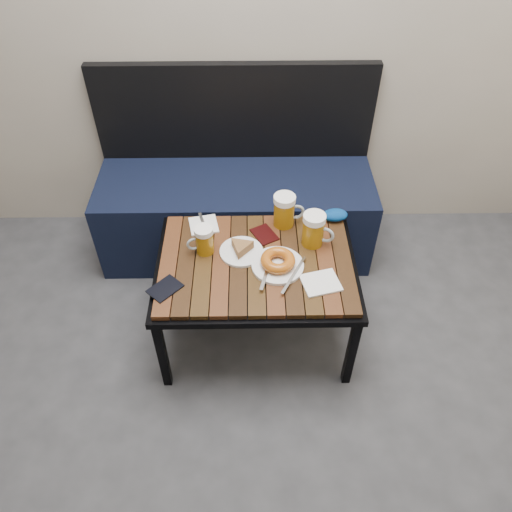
{
  "coord_description": "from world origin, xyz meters",
  "views": [
    {
      "loc": [
        0.13,
        -0.31,
        1.94
      ],
      "look_at": [
        0.15,
        1.15,
        0.5
      ],
      "focal_mm": 35.0,
      "sensor_mm": 36.0,
      "label": 1
    }
  ],
  "objects_px": {
    "bench": "(236,205)",
    "beer_mug_right": "(314,230)",
    "beer_mug_centre": "(285,210)",
    "plate_pie": "(241,249)",
    "knit_pouch": "(335,215)",
    "passport_navy": "(165,288)",
    "cafe_table": "(256,268)",
    "beer_mug_left": "(204,240)",
    "passport_burgundy": "(264,234)",
    "plate_bagel": "(278,263)"
  },
  "relations": [
    {
      "from": "cafe_table",
      "to": "beer_mug_right",
      "type": "distance_m",
      "value": 0.29
    },
    {
      "from": "beer_mug_centre",
      "to": "plate_bagel",
      "type": "height_order",
      "value": "beer_mug_centre"
    },
    {
      "from": "beer_mug_right",
      "to": "cafe_table",
      "type": "bearing_deg",
      "value": -135.63
    },
    {
      "from": "passport_burgundy",
      "to": "plate_bagel",
      "type": "bearing_deg",
      "value": -104.66
    },
    {
      "from": "beer_mug_centre",
      "to": "beer_mug_right",
      "type": "xyz_separation_m",
      "value": [
        0.12,
        -0.13,
        -0.0
      ]
    },
    {
      "from": "beer_mug_right",
      "to": "knit_pouch",
      "type": "distance_m",
      "value": 0.2
    },
    {
      "from": "beer_mug_right",
      "to": "plate_pie",
      "type": "bearing_deg",
      "value": -148.45
    },
    {
      "from": "plate_bagel",
      "to": "bench",
      "type": "bearing_deg",
      "value": 105.73
    },
    {
      "from": "beer_mug_right",
      "to": "passport_burgundy",
      "type": "xyz_separation_m",
      "value": [
        -0.21,
        0.05,
        -0.07
      ]
    },
    {
      "from": "plate_pie",
      "to": "passport_burgundy",
      "type": "relative_size",
      "value": 1.54
    },
    {
      "from": "beer_mug_right",
      "to": "plate_bagel",
      "type": "height_order",
      "value": "beer_mug_right"
    },
    {
      "from": "beer_mug_left",
      "to": "passport_burgundy",
      "type": "bearing_deg",
      "value": -173.19
    },
    {
      "from": "beer_mug_left",
      "to": "passport_burgundy",
      "type": "xyz_separation_m",
      "value": [
        0.26,
        0.1,
        -0.06
      ]
    },
    {
      "from": "beer_mug_centre",
      "to": "knit_pouch",
      "type": "xyz_separation_m",
      "value": [
        0.23,
        0.03,
        -0.05
      ]
    },
    {
      "from": "knit_pouch",
      "to": "beer_mug_centre",
      "type": "bearing_deg",
      "value": -173.13
    },
    {
      "from": "beer_mug_left",
      "to": "plate_bagel",
      "type": "xyz_separation_m",
      "value": [
        0.3,
        -0.1,
        -0.04
      ]
    },
    {
      "from": "bench",
      "to": "knit_pouch",
      "type": "height_order",
      "value": "bench"
    },
    {
      "from": "bench",
      "to": "plate_bagel",
      "type": "xyz_separation_m",
      "value": [
        0.18,
        -0.65,
        0.22
      ]
    },
    {
      "from": "beer_mug_left",
      "to": "beer_mug_centre",
      "type": "relative_size",
      "value": 0.83
    },
    {
      "from": "bench",
      "to": "beer_mug_right",
      "type": "bearing_deg",
      "value": -56.35
    },
    {
      "from": "plate_pie",
      "to": "plate_bagel",
      "type": "bearing_deg",
      "value": -29.67
    },
    {
      "from": "beer_mug_left",
      "to": "passport_navy",
      "type": "relative_size",
      "value": 1.02
    },
    {
      "from": "plate_bagel",
      "to": "plate_pie",
      "type": "bearing_deg",
      "value": 150.33
    },
    {
      "from": "plate_pie",
      "to": "passport_navy",
      "type": "relative_size",
      "value": 1.46
    },
    {
      "from": "beer_mug_right",
      "to": "knit_pouch",
      "type": "xyz_separation_m",
      "value": [
        0.11,
        0.16,
        -0.05
      ]
    },
    {
      "from": "knit_pouch",
      "to": "beer_mug_right",
      "type": "bearing_deg",
      "value": -126.35
    },
    {
      "from": "bench",
      "to": "cafe_table",
      "type": "height_order",
      "value": "bench"
    },
    {
      "from": "beer_mug_left",
      "to": "plate_pie",
      "type": "relative_size",
      "value": 0.69
    },
    {
      "from": "beer_mug_centre",
      "to": "passport_navy",
      "type": "distance_m",
      "value": 0.63
    },
    {
      "from": "beer_mug_centre",
      "to": "beer_mug_right",
      "type": "height_order",
      "value": "same"
    },
    {
      "from": "beer_mug_centre",
      "to": "plate_pie",
      "type": "distance_m",
      "value": 0.27
    },
    {
      "from": "knit_pouch",
      "to": "plate_bagel",
      "type": "bearing_deg",
      "value": -132.55
    },
    {
      "from": "passport_navy",
      "to": "knit_pouch",
      "type": "bearing_deg",
      "value": 73.33
    },
    {
      "from": "bench",
      "to": "beer_mug_right",
      "type": "height_order",
      "value": "bench"
    },
    {
      "from": "beer_mug_right",
      "to": "knit_pouch",
      "type": "relative_size",
      "value": 1.35
    },
    {
      "from": "beer_mug_centre",
      "to": "plate_pie",
      "type": "xyz_separation_m",
      "value": [
        -0.19,
        -0.18,
        -0.06
      ]
    },
    {
      "from": "cafe_table",
      "to": "beer_mug_left",
      "type": "xyz_separation_m",
      "value": [
        -0.22,
        0.06,
        0.11
      ]
    },
    {
      "from": "beer_mug_centre",
      "to": "plate_bagel",
      "type": "bearing_deg",
      "value": -105.06
    },
    {
      "from": "cafe_table",
      "to": "plate_bagel",
      "type": "bearing_deg",
      "value": -22.22
    },
    {
      "from": "bench",
      "to": "knit_pouch",
      "type": "relative_size",
      "value": 12.34
    },
    {
      "from": "plate_bagel",
      "to": "knit_pouch",
      "type": "height_order",
      "value": "plate_bagel"
    },
    {
      "from": "passport_burgundy",
      "to": "plate_pie",
      "type": "bearing_deg",
      "value": -161.17
    },
    {
      "from": "beer_mug_left",
      "to": "plate_bagel",
      "type": "bearing_deg",
      "value": 148.07
    },
    {
      "from": "passport_navy",
      "to": "cafe_table",
      "type": "bearing_deg",
      "value": 66.36
    },
    {
      "from": "beer_mug_right",
      "to": "passport_navy",
      "type": "relative_size",
      "value": 1.23
    },
    {
      "from": "bench",
      "to": "knit_pouch",
      "type": "bearing_deg",
      "value": -38.08
    },
    {
      "from": "cafe_table",
      "to": "beer_mug_centre",
      "type": "relative_size",
      "value": 5.45
    },
    {
      "from": "beer_mug_centre",
      "to": "knit_pouch",
      "type": "relative_size",
      "value": 1.36
    },
    {
      "from": "cafe_table",
      "to": "beer_mug_centre",
      "type": "bearing_deg",
      "value": 60.81
    },
    {
      "from": "cafe_table",
      "to": "passport_burgundy",
      "type": "height_order",
      "value": "passport_burgundy"
    }
  ]
}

